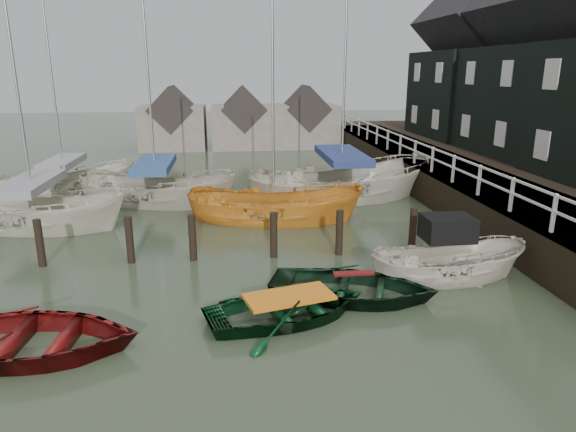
{
  "coord_description": "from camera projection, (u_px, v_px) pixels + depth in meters",
  "views": [
    {
      "loc": [
        -0.0,
        -11.54,
        5.47
      ],
      "look_at": [
        1.58,
        2.58,
        1.4
      ],
      "focal_mm": 32.0,
      "sensor_mm": 36.0,
      "label": 1
    }
  ],
  "objects": [
    {
      "name": "ground",
      "position": [
        235.0,
        302.0,
        12.53
      ],
      "size": [
        120.0,
        120.0,
        0.0
      ],
      "primitive_type": "plane",
      "color": "#2A3622",
      "rests_on": "ground"
    },
    {
      "name": "pier",
      "position": [
        445.0,
        180.0,
        22.91
      ],
      "size": [
        3.04,
        32.0,
        2.7
      ],
      "color": "black",
      "rests_on": "ground"
    },
    {
      "name": "land_strip",
      "position": [
        558.0,
        192.0,
        23.69
      ],
      "size": [
        14.0,
        38.0,
        1.5
      ],
      "primitive_type": "cube",
      "color": "black",
      "rests_on": "ground"
    },
    {
      "name": "mooring_pilings",
      "position": [
        196.0,
        244.0,
        15.14
      ],
      "size": [
        13.72,
        0.22,
        1.8
      ],
      "color": "black",
      "rests_on": "ground"
    },
    {
      "name": "far_sheds",
      "position": [
        241.0,
        121.0,
        36.95
      ],
      "size": [
        14.0,
        4.08,
        4.39
      ],
      "color": "#665B51",
      "rests_on": "ground"
    },
    {
      "name": "rowboat_red",
      "position": [
        27.0,
        353.0,
        10.26
      ],
      "size": [
        4.75,
        3.58,
        0.93
      ],
      "primitive_type": "imported",
      "rotation": [
        0.0,
        0.0,
        1.49
      ],
      "color": "#5B0D0D",
      "rests_on": "ground"
    },
    {
      "name": "rowboat_green",
      "position": [
        289.0,
        318.0,
        11.71
      ],
      "size": [
        4.38,
        3.61,
        0.79
      ],
      "primitive_type": "imported",
      "rotation": [
        0.0,
        0.0,
        1.83
      ],
      "color": "black",
      "rests_on": "ground"
    },
    {
      "name": "rowboat_dkgreen",
      "position": [
        353.0,
        298.0,
        12.76
      ],
      "size": [
        4.84,
        4.11,
        0.85
      ],
      "primitive_type": "imported",
      "rotation": [
        0.0,
        0.0,
        1.24
      ],
      "color": "black",
      "rests_on": "ground"
    },
    {
      "name": "motorboat",
      "position": [
        446.0,
        276.0,
        13.85
      ],
      "size": [
        4.28,
        1.64,
        2.54
      ],
      "rotation": [
        0.0,
        0.0,
        1.58
      ],
      "color": "beige",
      "rests_on": "ground"
    },
    {
      "name": "sailboat_a",
      "position": [
        36.0,
        225.0,
        18.48
      ],
      "size": [
        7.38,
        4.19,
        11.33
      ],
      "rotation": [
        0.0,
        0.0,
        1.33
      ],
      "color": "beige",
      "rests_on": "ground"
    },
    {
      "name": "sailboat_b",
      "position": [
        157.0,
        201.0,
        21.87
      ],
      "size": [
        7.65,
        4.96,
        10.96
      ],
      "rotation": [
        0.0,
        0.0,
        1.22
      ],
      "color": "beige",
      "rests_on": "ground"
    },
    {
      "name": "sailboat_c",
      "position": [
        274.0,
        219.0,
        19.43
      ],
      "size": [
        6.99,
        3.8,
        9.76
      ],
      "rotation": [
        0.0,
        0.0,
        1.36
      ],
      "color": "orange",
      "rests_on": "ground"
    },
    {
      "name": "sailboat_d",
      "position": [
        341.0,
        197.0,
        22.58
      ],
      "size": [
        8.78,
        4.47,
        12.79
      ],
      "rotation": [
        0.0,
        0.0,
        1.73
      ],
      "color": "beige",
      "rests_on": "ground"
    },
    {
      "name": "sailboat_e",
      "position": [
        66.0,
        192.0,
        23.43
      ],
      "size": [
        6.71,
        4.59,
        10.09
      ],
      "rotation": [
        0.0,
        0.0,
        1.97
      ],
      "color": "beige",
      "rests_on": "ground"
    }
  ]
}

